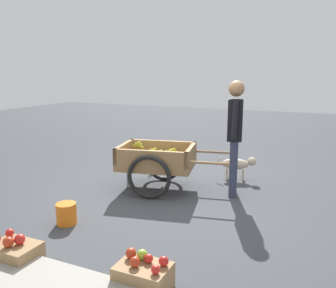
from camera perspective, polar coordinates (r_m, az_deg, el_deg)
The scene contains 7 objects.
ground_plane at distance 5.18m, azimuth 1.27°, elevation -8.44°, with size 24.00×24.00×0.00m, color #3D3F44.
fruit_cart at distance 5.36m, azimuth -1.79°, elevation -2.85°, with size 1.77×1.10×0.72m.
vendor_person at distance 5.09m, azimuth 10.78°, elevation 2.60°, with size 0.27×0.56×1.66m.
dog at distance 5.98m, azimuth 11.20°, elevation -3.21°, with size 0.66×0.26×0.40m.
plastic_bucket at distance 4.43m, azimuth -16.10°, elevation -10.77°, with size 0.24×0.24×0.25m, color orange.
apple_crate at distance 3.12m, azimuth -4.01°, elevation -20.43°, with size 0.44×0.32×0.31m.
mixed_fruit_crate at distance 3.71m, azimuth -23.56°, elevation -15.91°, with size 0.44×0.32×0.32m.
Camera 1 is at (-1.93, 4.47, 1.79)m, focal length 37.71 mm.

